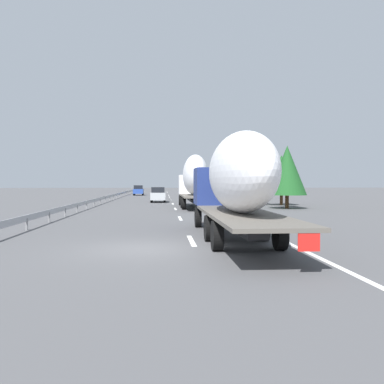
% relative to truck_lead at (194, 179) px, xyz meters
% --- Properties ---
extents(ground_plane, '(260.00, 260.00, 0.00)m').
position_rel_truck_lead_xyz_m(ground_plane, '(16.13, 3.60, -2.68)').
color(ground_plane, '#4C4C4F').
extents(lane_stripe_0, '(3.20, 0.20, 0.01)m').
position_rel_truck_lead_xyz_m(lane_stripe_0, '(-21.87, 1.80, -2.68)').
color(lane_stripe_0, white).
rests_on(lane_stripe_0, ground_plane).
extents(lane_stripe_1, '(3.20, 0.20, 0.01)m').
position_rel_truck_lead_xyz_m(lane_stripe_1, '(-11.32, 1.80, -2.68)').
color(lane_stripe_1, white).
rests_on(lane_stripe_1, ground_plane).
extents(lane_stripe_2, '(3.20, 0.20, 0.01)m').
position_rel_truck_lead_xyz_m(lane_stripe_2, '(-1.49, 1.80, -2.68)').
color(lane_stripe_2, white).
rests_on(lane_stripe_2, ground_plane).
extents(lane_stripe_3, '(3.20, 0.20, 0.01)m').
position_rel_truck_lead_xyz_m(lane_stripe_3, '(7.49, 1.80, -2.68)').
color(lane_stripe_3, white).
rests_on(lane_stripe_3, ground_plane).
extents(lane_stripe_4, '(3.20, 0.20, 0.01)m').
position_rel_truck_lead_xyz_m(lane_stripe_4, '(20.34, 1.80, -2.68)').
color(lane_stripe_4, white).
rests_on(lane_stripe_4, ground_plane).
extents(lane_stripe_5, '(3.20, 0.20, 0.01)m').
position_rel_truck_lead_xyz_m(lane_stripe_5, '(19.24, 1.80, -2.68)').
color(lane_stripe_5, white).
rests_on(lane_stripe_5, ground_plane).
extents(lane_stripe_6, '(3.20, 0.20, 0.01)m').
position_rel_truck_lead_xyz_m(lane_stripe_6, '(28.81, 1.80, -2.68)').
color(lane_stripe_6, white).
rests_on(lane_stripe_6, ground_plane).
extents(lane_stripe_7, '(3.20, 0.20, 0.01)m').
position_rel_truck_lead_xyz_m(lane_stripe_7, '(38.12, 1.80, -2.68)').
color(lane_stripe_7, white).
rests_on(lane_stripe_7, ground_plane).
extents(lane_stripe_8, '(3.20, 0.20, 0.01)m').
position_rel_truck_lead_xyz_m(lane_stripe_8, '(58.13, 1.80, -2.68)').
color(lane_stripe_8, white).
rests_on(lane_stripe_8, ground_plane).
extents(lane_stripe_9, '(3.20, 0.20, 0.01)m').
position_rel_truck_lead_xyz_m(lane_stripe_9, '(64.96, 1.80, -2.68)').
color(lane_stripe_9, white).
rests_on(lane_stripe_9, ground_plane).
extents(edge_line_right, '(110.00, 0.20, 0.01)m').
position_rel_truck_lead_xyz_m(edge_line_right, '(21.13, -1.90, -2.68)').
color(edge_line_right, white).
rests_on(edge_line_right, ground_plane).
extents(truck_lead, '(12.66, 2.55, 4.84)m').
position_rel_truck_lead_xyz_m(truck_lead, '(0.00, 0.00, 0.00)').
color(truck_lead, silver).
rests_on(truck_lead, ground_plane).
extents(truck_trailing, '(14.38, 2.55, 4.25)m').
position_rel_truck_lead_xyz_m(truck_trailing, '(-21.78, 0.00, -0.23)').
color(truck_trailing, navy).
rests_on(truck_trailing, ground_plane).
extents(car_blue_sedan, '(4.06, 1.80, 1.83)m').
position_rel_truck_lead_xyz_m(car_blue_sedan, '(38.44, 7.26, -1.75)').
color(car_blue_sedan, '#28479E').
rests_on(car_blue_sedan, ground_plane).
extents(car_silver_hatch, '(4.55, 1.74, 1.79)m').
position_rel_truck_lead_xyz_m(car_silver_hatch, '(11.28, 3.45, -1.77)').
color(car_silver_hatch, '#ADB2B7').
rests_on(car_silver_hatch, ground_plane).
extents(road_sign, '(0.10, 0.90, 2.98)m').
position_rel_truck_lead_xyz_m(road_sign, '(18.16, -3.10, -0.61)').
color(road_sign, gray).
rests_on(road_sign, ground_plane).
extents(tree_0, '(3.47, 3.47, 6.50)m').
position_rel_truck_lead_xyz_m(tree_0, '(5.40, -6.69, 1.30)').
color(tree_0, '#472D19').
rests_on(tree_0, ground_plane).
extents(tree_1, '(3.50, 3.50, 5.65)m').
position_rel_truck_lead_xyz_m(tree_1, '(-1.69, -8.22, 0.75)').
color(tree_1, '#472D19').
rests_on(tree_1, ground_plane).
extents(tree_2, '(2.49, 2.49, 6.16)m').
position_rel_truck_lead_xyz_m(tree_2, '(64.16, -7.19, 1.21)').
color(tree_2, '#472D19').
rests_on(tree_2, ground_plane).
extents(tree_3, '(2.64, 2.64, 6.01)m').
position_rel_truck_lead_xyz_m(tree_3, '(12.00, -7.61, 1.17)').
color(tree_3, '#472D19').
rests_on(tree_3, ground_plane).
extents(tree_4, '(3.33, 3.33, 5.16)m').
position_rel_truck_lead_xyz_m(tree_4, '(4.04, -9.36, 0.70)').
color(tree_4, '#472D19').
rests_on(tree_4, ground_plane).
extents(tree_5, '(3.68, 3.68, 6.90)m').
position_rel_truck_lead_xyz_m(tree_5, '(23.35, -5.99, 1.69)').
color(tree_5, '#472D19').
rests_on(tree_5, ground_plane).
extents(guardrail_median, '(94.00, 0.10, 0.76)m').
position_rel_truck_lead_xyz_m(guardrail_median, '(19.13, 9.60, -2.10)').
color(guardrail_median, '#9EA0A5').
rests_on(guardrail_median, ground_plane).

